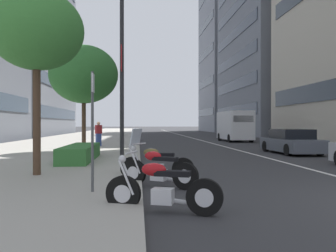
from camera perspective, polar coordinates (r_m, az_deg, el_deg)
sidewalk_right_plaza at (r=36.54m, az=-12.73°, el=-2.07°), size 160.00×10.42×0.15m
lane_centre_stripe at (r=41.62m, az=3.75°, el=-1.87°), size 110.00×0.16×0.01m
motorcycle_mid_row at (r=6.69m, az=-1.00°, el=-9.96°), size 0.89×2.10×1.11m
motorcycle_far_end_row at (r=9.35m, az=-1.64°, el=-6.84°), size 1.22×1.90×1.49m
motorcycle_under_tarp at (r=10.66m, az=-1.96°, el=-5.99°), size 0.75×2.14×1.48m
car_far_down_avenue at (r=20.90m, az=18.68°, el=-2.40°), size 4.56×2.00×1.33m
delivery_van_ahead at (r=33.97m, az=10.37°, el=0.08°), size 5.24×2.26×2.73m
parking_sign_by_curb at (r=8.05m, az=-11.70°, el=0.99°), size 0.32×0.06×2.60m
street_lamp_with_banners at (r=16.64m, az=-6.20°, el=12.89°), size 1.26×2.20×8.65m
clipped_hedge_bed at (r=15.21m, az=-13.54°, el=-4.07°), size 4.62×1.10×0.60m
street_tree_mid_sidewalk at (r=11.46m, az=-19.84°, el=13.77°), size 2.69×2.69×5.30m
street_tree_far_plaza at (r=20.22m, az=-13.02°, el=7.84°), size 3.66×3.66×5.67m
pedestrian_on_plaza at (r=24.59m, az=-10.80°, el=-1.19°), size 0.44×0.48×1.61m
office_tower_far_left_down_avenue at (r=82.95m, az=13.70°, el=16.67°), size 18.11×22.02×49.84m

